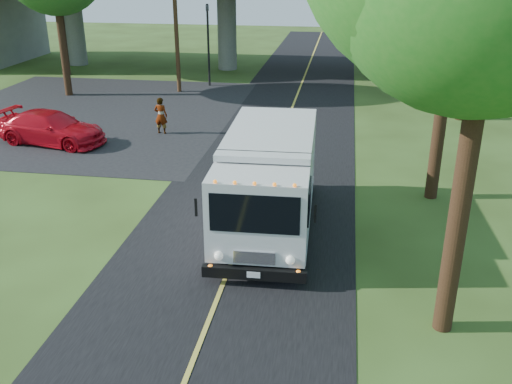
% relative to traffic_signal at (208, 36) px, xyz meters
% --- Properties ---
extents(ground, '(120.00, 120.00, 0.00)m').
position_rel_traffic_signal_xyz_m(ground, '(6.00, -26.00, -3.20)').
color(ground, '#304217').
rests_on(ground, ground).
extents(road, '(7.00, 90.00, 0.02)m').
position_rel_traffic_signal_xyz_m(road, '(6.00, -16.00, -3.19)').
color(road, black).
rests_on(road, ground).
extents(parking_lot, '(16.00, 18.00, 0.01)m').
position_rel_traffic_signal_xyz_m(parking_lot, '(-5.00, -8.00, -3.19)').
color(parking_lot, black).
rests_on(parking_lot, ground).
extents(lane_line, '(0.12, 90.00, 0.01)m').
position_rel_traffic_signal_xyz_m(lane_line, '(6.00, -16.00, -3.17)').
color(lane_line, gold).
rests_on(lane_line, road).
extents(overpass, '(54.00, 10.00, 7.30)m').
position_rel_traffic_signal_xyz_m(overpass, '(6.00, 6.00, 1.36)').
color(overpass, slate).
rests_on(overpass, ground).
extents(traffic_signal, '(0.18, 0.22, 5.20)m').
position_rel_traffic_signal_xyz_m(traffic_signal, '(0.00, 0.00, 0.00)').
color(traffic_signal, black).
rests_on(traffic_signal, ground).
extents(utility_pole, '(1.60, 0.26, 9.00)m').
position_rel_traffic_signal_xyz_m(utility_pole, '(-1.50, -2.00, 1.40)').
color(utility_pole, '#472D19').
rests_on(utility_pole, ground).
extents(step_van, '(2.92, 7.44, 3.09)m').
position_rel_traffic_signal_xyz_m(step_van, '(6.73, -20.39, -1.52)').
color(step_van, silver).
rests_on(step_van, ground).
extents(red_sedan, '(5.40, 2.92, 1.49)m').
position_rel_traffic_signal_xyz_m(red_sedan, '(-4.32, -13.22, -2.46)').
color(red_sedan, '#B90B18').
rests_on(red_sedan, ground).
extents(pedestrian, '(0.69, 0.49, 1.79)m').
position_rel_traffic_signal_xyz_m(pedestrian, '(0.18, -10.95, -2.31)').
color(pedestrian, gray).
rests_on(pedestrian, ground).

